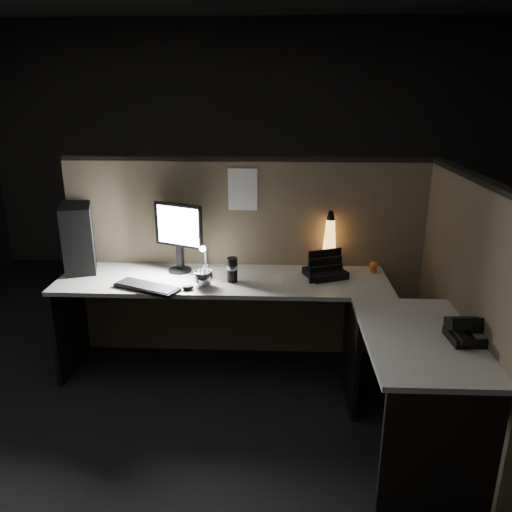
{
  "coord_description": "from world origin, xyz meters",
  "views": [
    {
      "loc": [
        0.22,
        -2.63,
        1.99
      ],
      "look_at": [
        0.09,
        0.35,
        0.98
      ],
      "focal_mm": 35.0,
      "sensor_mm": 36.0,
      "label": 1
    }
  ],
  "objects_px": {
    "pc_tower": "(79,236)",
    "desk_phone": "(469,331)",
    "keyboard": "(147,287)",
    "monitor": "(179,231)",
    "lava_lamp": "(329,245)"
  },
  "relations": [
    {
      "from": "keyboard",
      "to": "pc_tower",
      "type": "bearing_deg",
      "value": 169.56
    },
    {
      "from": "monitor",
      "to": "lava_lamp",
      "type": "xyz_separation_m",
      "value": [
        1.08,
        0.08,
        -0.12
      ]
    },
    {
      "from": "pc_tower",
      "to": "lava_lamp",
      "type": "height_order",
      "value": "pc_tower"
    },
    {
      "from": "monitor",
      "to": "keyboard",
      "type": "xyz_separation_m",
      "value": [
        -0.16,
        -0.36,
        -0.29
      ]
    },
    {
      "from": "keyboard",
      "to": "desk_phone",
      "type": "relative_size",
      "value": 1.88
    },
    {
      "from": "keyboard",
      "to": "desk_phone",
      "type": "xyz_separation_m",
      "value": [
        1.87,
        -0.62,
        0.04
      ]
    },
    {
      "from": "pc_tower",
      "to": "desk_phone",
      "type": "height_order",
      "value": "pc_tower"
    },
    {
      "from": "lava_lamp",
      "to": "monitor",
      "type": "bearing_deg",
      "value": -176.0
    },
    {
      "from": "desk_phone",
      "to": "pc_tower",
      "type": "bearing_deg",
      "value": 153.9
    },
    {
      "from": "pc_tower",
      "to": "desk_phone",
      "type": "xyz_separation_m",
      "value": [
        2.46,
        -1.03,
        -0.19
      ]
    },
    {
      "from": "monitor",
      "to": "lava_lamp",
      "type": "bearing_deg",
      "value": 28.55
    },
    {
      "from": "lava_lamp",
      "to": "pc_tower",
      "type": "bearing_deg",
      "value": -179.0
    },
    {
      "from": "monitor",
      "to": "lava_lamp",
      "type": "relative_size",
      "value": 1.14
    },
    {
      "from": "pc_tower",
      "to": "keyboard",
      "type": "relative_size",
      "value": 1.07
    },
    {
      "from": "monitor",
      "to": "keyboard",
      "type": "distance_m",
      "value": 0.49
    }
  ]
}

